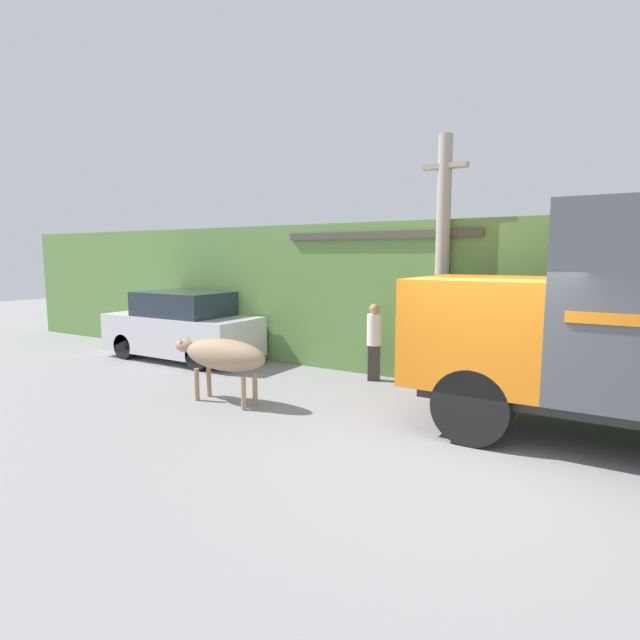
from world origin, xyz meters
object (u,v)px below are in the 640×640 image
(parked_suv, at_px, (182,327))
(utility_pole, at_px, (442,259))
(brown_cow, at_px, (223,355))
(pedestrian_on_hill, at_px, (374,338))

(parked_suv, height_order, utility_pole, utility_pole)
(brown_cow, bearing_deg, utility_pole, 57.76)
(utility_pole, bearing_deg, pedestrian_on_hill, -168.66)
(brown_cow, xyz_separation_m, utility_pole, (3.03, 3.22, 1.74))
(pedestrian_on_hill, height_order, utility_pole, utility_pole)
(utility_pole, bearing_deg, brown_cow, -133.30)
(parked_suv, relative_size, pedestrian_on_hill, 2.54)
(brown_cow, relative_size, parked_suv, 0.50)
(parked_suv, distance_m, pedestrian_on_hill, 5.29)
(parked_suv, height_order, pedestrian_on_hill, parked_suv)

